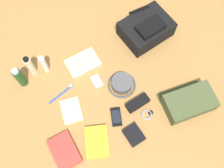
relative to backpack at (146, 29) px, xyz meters
name	(u,v)px	position (x,y,z in m)	size (l,w,h in m)	color
ground_plane	(112,87)	(-0.36, -0.24, -0.07)	(2.64, 2.02, 0.02)	#A4733B
backpack	(146,29)	(0.00, 0.00, 0.00)	(0.34, 0.28, 0.15)	black
toiletry_pouch	(189,102)	(-0.02, -0.54, -0.02)	(0.30, 0.23, 0.09)	#47512D
bucket_hat	(122,84)	(-0.31, -0.26, -0.04)	(0.17, 0.17, 0.06)	#505050
shampoo_bottle	(20,77)	(-0.83, 0.03, 0.02)	(0.05, 0.05, 0.17)	#19471E
lotion_bottle	(30,66)	(-0.76, 0.07, 0.02)	(0.04, 0.04, 0.17)	beige
toothpaste_tube	(44,64)	(-0.68, 0.04, 0.02)	(0.03, 0.03, 0.17)	white
paperback_novel	(64,151)	(-0.77, -0.47, -0.05)	(0.14, 0.20, 0.03)	red
travel_guidebook	(97,142)	(-0.59, -0.50, -0.05)	(0.18, 0.21, 0.03)	yellow
cell_phone	(116,117)	(-0.43, -0.42, -0.06)	(0.09, 0.12, 0.01)	black
media_player	(97,81)	(-0.43, -0.17, -0.06)	(0.05, 0.08, 0.01)	#B7B7BC
wristwatch	(147,114)	(-0.26, -0.49, -0.06)	(0.07, 0.06, 0.01)	#99999E
toothbrush	(63,93)	(-0.65, -0.14, -0.06)	(0.18, 0.06, 0.02)	blue
wallet	(134,135)	(-0.39, -0.56, -0.05)	(0.09, 0.11, 0.02)	black
notepad	(71,111)	(-0.64, -0.27, -0.05)	(0.11, 0.15, 0.02)	beige
folded_towel	(83,64)	(-0.46, -0.02, -0.04)	(0.20, 0.14, 0.04)	beige
sunglasses_case	(138,103)	(-0.28, -0.40, -0.04)	(0.14, 0.06, 0.04)	black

